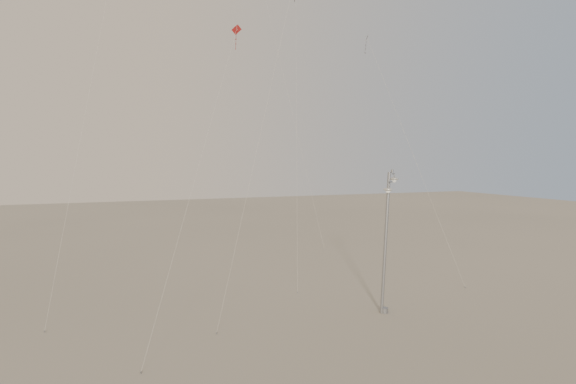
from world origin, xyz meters
name	(u,v)px	position (x,y,z in m)	size (l,w,h in m)	color
ground	(356,312)	(0.00, 0.00, 0.00)	(160.00, 160.00, 0.00)	#A09785
street_lamp	(387,237)	(1.51, -0.77, 4.39)	(1.38, 1.20, 8.24)	#93969C
kite_1	(282,35)	(-1.14, 9.04, 17.90)	(9.58, 12.54, 23.68)	black
kite_3	(221,88)	(-6.60, 5.42, 13.23)	(7.70, 12.10, 18.08)	maroon
kite_4	(385,83)	(10.30, 13.05, 15.77)	(1.39, 15.55, 21.12)	black
kite_5	(268,13)	(2.44, 22.62, 23.98)	(5.21, 8.25, 32.86)	#A34E1B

